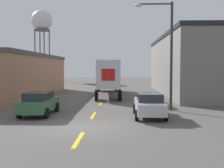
{
  "coord_description": "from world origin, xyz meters",
  "views": [
    {
      "loc": [
        1.97,
        -14.79,
        3.24
      ],
      "look_at": [
        0.94,
        12.77,
        1.63
      ],
      "focal_mm": 45.0,
      "sensor_mm": 36.0,
      "label": 1
    }
  ],
  "objects": [
    {
      "name": "parked_car_right_near",
      "position": [
        3.73,
        3.57,
        0.83
      ],
      "size": [
        1.98,
        4.51,
        1.58
      ],
      "color": "#B2B2B7",
      "rests_on": "ground_plane"
    },
    {
      "name": "road_centerline",
      "position": [
        0.0,
        4.08,
        0.0
      ],
      "size": [
        0.2,
        15.78,
        0.01
      ],
      "color": "yellow",
      "rests_on": "ground_plane"
    },
    {
      "name": "water_tower",
      "position": [
        -18.07,
        54.76,
        14.62
      ],
      "size": [
        5.2,
        5.2,
        17.52
      ],
      "color": "#47474C",
      "rests_on": "ground_plane"
    },
    {
      "name": "semi_truck",
      "position": [
        0.22,
        18.16,
        2.4
      ],
      "size": [
        3.38,
        14.11,
        3.98
      ],
      "rotation": [
        0.0,
        0.0,
        0.06
      ],
      "color": "silver",
      "rests_on": "ground_plane"
    },
    {
      "name": "fire_hydrant",
      "position": [
        -5.24,
        4.83,
        0.49
      ],
      "size": [
        0.22,
        0.22,
        0.98
      ],
      "color": "gold",
      "rests_on": "ground_plane"
    },
    {
      "name": "warehouse_right",
      "position": [
        12.88,
        20.78,
        3.58
      ],
      "size": [
        12.34,
        23.86,
        7.15
      ],
      "color": "slate",
      "rests_on": "ground_plane"
    },
    {
      "name": "street_lamp",
      "position": [
        5.29,
        6.43,
        4.74
      ],
      "size": [
        2.85,
        0.32,
        8.12
      ],
      "color": "#2D2D30",
      "rests_on": "ground_plane"
    },
    {
      "name": "ground_plane",
      "position": [
        0.0,
        0.0,
        0.0
      ],
      "size": [
        160.0,
        160.0,
        0.0
      ],
      "primitive_type": "plane",
      "color": "#56514C"
    },
    {
      "name": "parked_car_left_near",
      "position": [
        -3.73,
        4.09,
        0.83
      ],
      "size": [
        1.98,
        4.51,
        1.58
      ],
      "color": "#2D5B38",
      "rests_on": "ground_plane"
    }
  ]
}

